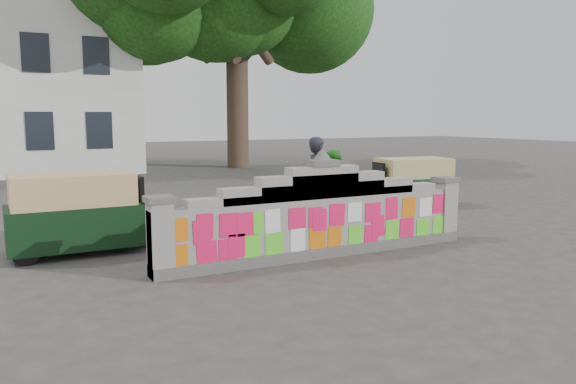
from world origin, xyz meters
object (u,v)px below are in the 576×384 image
cyclist_bike (317,210)px  pedestrian (334,187)px  rickshaw_left (78,212)px  rickshaw_right (411,182)px  cyclist_rider (317,192)px

cyclist_bike → pedestrian: (1.01, 0.92, 0.34)m
pedestrian → rickshaw_left: pedestrian is taller
cyclist_bike → rickshaw_right: bearing=-52.2°
pedestrian → rickshaw_left: (-5.88, -0.21, -0.11)m
cyclist_rider → pedestrian: bearing=-34.7°
pedestrian → rickshaw_left: 5.89m
cyclist_rider → pedestrian: cyclist_rider is taller
cyclist_bike → pedestrian: bearing=-34.7°
cyclist_rider → rickshaw_right: cyclist_rider is taller
rickshaw_left → rickshaw_right: (9.24, 1.31, -0.06)m
cyclist_rider → rickshaw_right: size_ratio=0.73×
cyclist_rider → rickshaw_left: bearing=94.6°
cyclist_bike → rickshaw_right: rickshaw_right is taller
cyclist_rider → rickshaw_left: size_ratio=0.69×
cyclist_bike → rickshaw_right: (4.37, 2.02, 0.17)m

